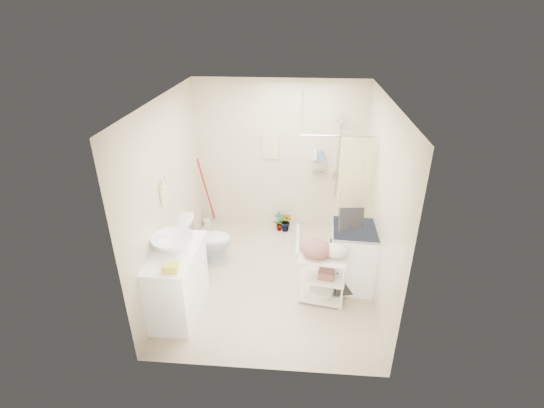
{
  "coord_description": "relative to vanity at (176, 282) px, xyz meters",
  "views": [
    {
      "loc": [
        0.37,
        -4.64,
        3.59
      ],
      "look_at": [
        -0.02,
        0.25,
        1.11
      ],
      "focal_mm": 26.0,
      "sensor_mm": 36.0,
      "label": 1
    }
  ],
  "objects": [
    {
      "name": "floor",
      "position": [
        1.16,
        0.75,
        -0.46
      ],
      "size": [
        3.2,
        3.2,
        0.0
      ],
      "primitive_type": "plane",
      "color": "#C1AF90",
      "rests_on": "ground"
    },
    {
      "name": "counter_basket",
      "position": [
        0.11,
        -0.39,
        0.51
      ],
      "size": [
        0.17,
        0.14,
        0.09
      ],
      "primitive_type": "cube",
      "rotation": [
        0.0,
        0.0,
        0.04
      ],
      "color": "gold",
      "rests_on": "vanity"
    },
    {
      "name": "shower",
      "position": [
        2.01,
        1.8,
        0.59
      ],
      "size": [
        1.1,
        1.1,
        2.1
      ],
      "primitive_type": null,
      "color": "silver",
      "rests_on": "ground"
    },
    {
      "name": "sink",
      "position": [
        0.0,
        0.05,
        0.55
      ],
      "size": [
        0.59,
        0.59,
        0.18
      ],
      "primitive_type": "imported",
      "rotation": [
        0.0,
        0.0,
        0.15
      ],
      "color": "white",
      "rests_on": "vanity"
    },
    {
      "name": "potted_plant_a",
      "position": [
        1.17,
        2.16,
        -0.28
      ],
      "size": [
        0.23,
        0.2,
        0.36
      ],
      "primitive_type": "imported",
      "rotation": [
        0.0,
        0.0,
        0.47
      ],
      "color": "#964D37",
      "rests_on": "ground"
    },
    {
      "name": "washing_machine",
      "position": [
        2.3,
        0.75,
        -0.0
      ],
      "size": [
        0.66,
        0.68,
        0.91
      ],
      "primitive_type": "cube",
      "rotation": [
        0.0,
        0.0,
        -0.06
      ],
      "color": "white",
      "rests_on": "ground"
    },
    {
      "name": "wall_front",
      "position": [
        1.16,
        -0.85,
        0.84
      ],
      "size": [
        2.8,
        0.04,
        2.6
      ],
      "primitive_type": "cube",
      "color": "beige",
      "rests_on": "ground"
    },
    {
      "name": "potted_plant_b",
      "position": [
        1.3,
        2.14,
        -0.27
      ],
      "size": [
        0.26,
        0.26,
        0.37
      ],
      "primitive_type": "imported",
      "rotation": [
        0.0,
        0.0,
        -0.7
      ],
      "color": "brown",
      "rests_on": "ground"
    },
    {
      "name": "toilet",
      "position": [
        0.12,
        1.14,
        -0.08
      ],
      "size": [
        0.78,
        0.47,
        0.77
      ],
      "primitive_type": "imported",
      "rotation": [
        0.0,
        0.0,
        1.62
      ],
      "color": "silver",
      "rests_on": "ground"
    },
    {
      "name": "wall_left",
      "position": [
        -0.24,
        0.75,
        0.84
      ],
      "size": [
        0.04,
        3.2,
        2.6
      ],
      "primitive_type": "cube",
      "color": "beige",
      "rests_on": "ground"
    },
    {
      "name": "ironing_board",
      "position": [
        2.21,
        0.61,
        0.17
      ],
      "size": [
        0.37,
        0.23,
        1.25
      ],
      "primitive_type": null,
      "rotation": [
        0.0,
        0.0,
        0.38
      ],
      "color": "black",
      "rests_on": "ground"
    },
    {
      "name": "shampoo_bottle_b",
      "position": [
        1.85,
        2.26,
        0.95
      ],
      "size": [
        0.09,
        0.09,
        0.18
      ],
      "primitive_type": "imported",
      "rotation": [
        0.0,
        0.0,
        -0.1
      ],
      "color": "#405E93",
      "rests_on": "shower"
    },
    {
      "name": "tp_holder",
      "position": [
        -0.2,
        0.8,
        0.26
      ],
      "size": [
        0.08,
        0.12,
        0.14
      ],
      "primitive_type": null,
      "color": "silver",
      "rests_on": "wall_left"
    },
    {
      "name": "shampoo_bottle_a",
      "position": [
        1.74,
        2.27,
        0.97
      ],
      "size": [
        0.11,
        0.11,
        0.22
      ],
      "primitive_type": "imported",
      "rotation": [
        0.0,
        0.0,
        0.35
      ],
      "color": "silver",
      "rests_on": "shower"
    },
    {
      "name": "mop",
      "position": [
        -0.15,
        2.21,
        0.21
      ],
      "size": [
        0.14,
        0.14,
        1.33
      ],
      "primitive_type": null,
      "rotation": [
        0.0,
        0.0,
        0.12
      ],
      "color": "#A90910",
      "rests_on": "ground"
    },
    {
      "name": "wall_right",
      "position": [
        2.56,
        0.75,
        0.84
      ],
      "size": [
        0.04,
        3.2,
        2.6
      ],
      "primitive_type": "cube",
      "color": "beige",
      "rests_on": "ground"
    },
    {
      "name": "towel_ring",
      "position": [
        -0.22,
        0.55,
        1.01
      ],
      "size": [
        0.04,
        0.22,
        0.34
      ],
      "primitive_type": null,
      "color": "#D3C777",
      "rests_on": "wall_left"
    },
    {
      "name": "floor_basket",
      "position": [
        0.06,
        -0.29,
        -0.4
      ],
      "size": [
        0.25,
        0.2,
        0.12
      ],
      "primitive_type": "cube",
      "rotation": [
        0.0,
        0.0,
        0.09
      ],
      "color": "gold",
      "rests_on": "ground"
    },
    {
      "name": "vanity",
      "position": [
        0.0,
        0.0,
        0.0
      ],
      "size": [
        0.61,
        1.06,
        0.92
      ],
      "primitive_type": "cube",
      "rotation": [
        0.0,
        0.0,
        -0.02
      ],
      "color": "white",
      "rests_on": "ground"
    },
    {
      "name": "laundry_rack",
      "position": [
        1.86,
        0.37,
        -0.05
      ],
      "size": [
        0.65,
        0.45,
        0.83
      ],
      "primitive_type": null,
      "rotation": [
        0.0,
        0.0,
        -0.17
      ],
      "color": "#EEE2CC",
      "rests_on": "ground"
    },
    {
      "name": "wall_back",
      "position": [
        1.16,
        2.35,
        0.84
      ],
      "size": [
        2.8,
        0.04,
        2.6
      ],
      "primitive_type": "cube",
      "color": "beige",
      "rests_on": "ground"
    },
    {
      "name": "hanging_towel",
      "position": [
        1.01,
        2.33,
        1.04
      ],
      "size": [
        0.28,
        0.03,
        0.42
      ],
      "primitive_type": "cube",
      "color": "beige",
      "rests_on": "wall_back"
    },
    {
      "name": "ceiling",
      "position": [
        1.16,
        0.75,
        2.14
      ],
      "size": [
        2.8,
        3.2,
        0.04
      ],
      "primitive_type": "cube",
      "color": "silver",
      "rests_on": "ground"
    }
  ]
}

